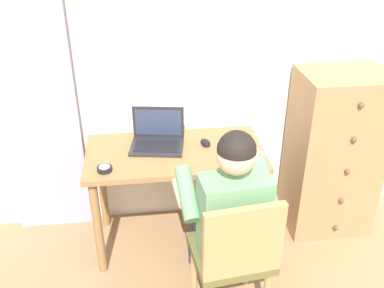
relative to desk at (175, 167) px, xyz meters
name	(u,v)px	position (x,y,z in m)	size (l,w,h in m)	color
wall_back	(248,55)	(0.54, 0.37, 0.62)	(4.80, 0.05, 2.50)	silver
curtain_panel	(32,84)	(-0.89, 0.30, 0.51)	(0.53, 0.03, 2.28)	#B29EBC
desk	(175,167)	(0.00, 0.00, 0.00)	(1.15, 0.59, 0.75)	olive
dresser	(333,153)	(1.13, 0.08, -0.03)	(0.58, 0.48, 1.20)	#9E754C
chair	(235,254)	(0.26, -0.71, -0.13)	(0.46, 0.44, 0.88)	brown
person_seated	(226,206)	(0.24, -0.53, 0.05)	(0.57, 0.61, 1.20)	#33384C
laptop	(157,138)	(-0.11, 0.09, 0.17)	(0.38, 0.30, 0.24)	#232326
computer_mouse	(205,143)	(0.21, 0.06, 0.14)	(0.06, 0.10, 0.03)	black
desk_clock	(105,169)	(-0.44, -0.19, 0.13)	(0.09, 0.09, 0.03)	black
coffee_mug	(252,156)	(0.46, -0.20, 0.17)	(0.12, 0.08, 0.09)	silver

